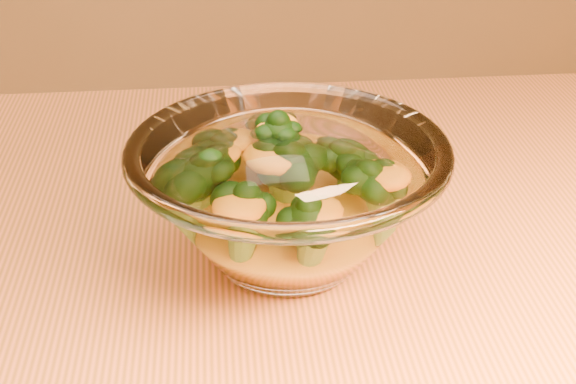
# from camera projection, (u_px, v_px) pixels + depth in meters

# --- Properties ---
(glass_bowl) EXTENTS (0.24, 0.24, 0.11)m
(glass_bowl) POSITION_uv_depth(u_px,v_px,m) (288.00, 198.00, 0.60)
(glass_bowl) COLOR white
(glass_bowl) RESTS_ON table
(cheese_sauce) EXTENTS (0.12, 0.12, 0.03)m
(cheese_sauce) POSITION_uv_depth(u_px,v_px,m) (288.00, 223.00, 0.61)
(cheese_sauce) COLOR orange
(cheese_sauce) RESTS_ON glass_bowl
(broccoli_heap) EXTENTS (0.15, 0.15, 0.08)m
(broccoli_heap) POSITION_uv_depth(u_px,v_px,m) (268.00, 182.00, 0.59)
(broccoli_heap) COLOR black
(broccoli_heap) RESTS_ON cheese_sauce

